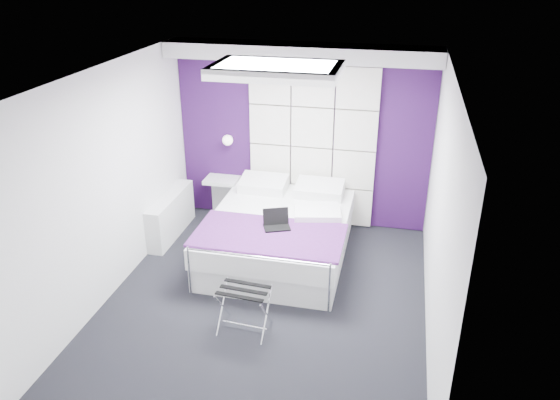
% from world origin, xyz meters
% --- Properties ---
extents(floor, '(4.40, 4.40, 0.00)m').
position_xyz_m(floor, '(0.00, 0.00, 0.00)').
color(floor, black).
rests_on(floor, ground).
extents(ceiling, '(4.40, 4.40, 0.00)m').
position_xyz_m(ceiling, '(0.00, 0.00, 2.60)').
color(ceiling, white).
rests_on(ceiling, wall_back).
extents(wall_back, '(3.60, 0.00, 3.60)m').
position_xyz_m(wall_back, '(0.00, 2.20, 1.30)').
color(wall_back, white).
rests_on(wall_back, floor).
extents(wall_left, '(0.00, 4.40, 4.40)m').
position_xyz_m(wall_left, '(-1.80, 0.00, 1.30)').
color(wall_left, white).
rests_on(wall_left, floor).
extents(wall_right, '(0.00, 4.40, 4.40)m').
position_xyz_m(wall_right, '(1.80, 0.00, 1.30)').
color(wall_right, white).
rests_on(wall_right, floor).
extents(accent_wall, '(3.58, 0.02, 2.58)m').
position_xyz_m(accent_wall, '(0.00, 2.19, 1.30)').
color(accent_wall, '#2F0F41').
rests_on(accent_wall, wall_back).
extents(soffit, '(3.58, 0.50, 0.20)m').
position_xyz_m(soffit, '(0.00, 1.95, 2.50)').
color(soffit, silver).
rests_on(soffit, wall_back).
extents(headboard, '(1.80, 0.08, 2.30)m').
position_xyz_m(headboard, '(0.15, 2.14, 1.17)').
color(headboard, silver).
rests_on(headboard, wall_back).
extents(skylight, '(1.36, 0.86, 0.12)m').
position_xyz_m(skylight, '(0.00, 0.60, 2.55)').
color(skylight, white).
rests_on(skylight, ceiling).
extents(wall_lamp, '(0.15, 0.15, 0.15)m').
position_xyz_m(wall_lamp, '(-1.05, 2.06, 1.22)').
color(wall_lamp, white).
rests_on(wall_lamp, wall_back).
extents(radiator, '(0.22, 1.20, 0.60)m').
position_xyz_m(radiator, '(-1.69, 1.30, 0.30)').
color(radiator, silver).
rests_on(radiator, floor).
extents(bed, '(1.79, 2.16, 0.76)m').
position_xyz_m(bed, '(-0.08, 1.06, 0.32)').
color(bed, silver).
rests_on(bed, floor).
extents(nightstand, '(0.49, 0.38, 0.05)m').
position_xyz_m(nightstand, '(-1.16, 2.02, 0.60)').
color(nightstand, silver).
rests_on(nightstand, wall_back).
extents(luggage_rack, '(0.52, 0.38, 0.51)m').
position_xyz_m(luggage_rack, '(-0.09, -0.53, 0.25)').
color(luggage_rack, silver).
rests_on(luggage_rack, floor).
extents(laptop, '(0.31, 0.22, 0.23)m').
position_xyz_m(laptop, '(-0.02, 0.73, 0.67)').
color(laptop, black).
rests_on(laptop, bed).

